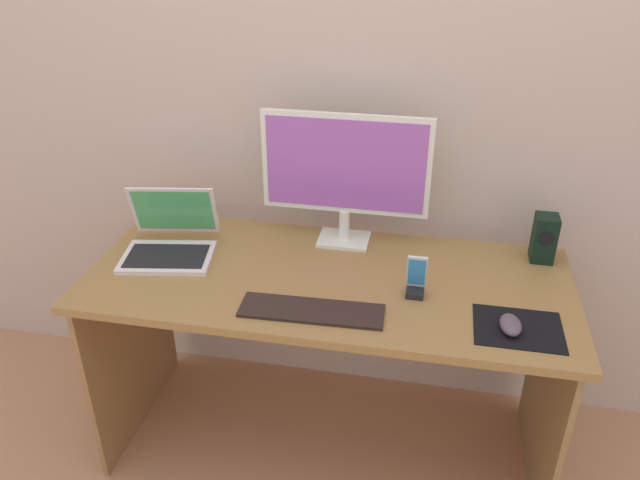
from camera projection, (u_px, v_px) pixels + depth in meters
The scene contains 10 objects.
ground_plane at pixel (326, 441), 2.37m from camera, with size 8.00×8.00×0.00m, color tan.
wall_back at pixel (350, 89), 2.13m from camera, with size 6.00×0.04×2.50m, color beige.
desk at pixel (327, 313), 2.08m from camera, with size 1.57×0.67×0.74m.
monitor at pixel (345, 171), 2.09m from camera, with size 0.58×0.14×0.47m.
speaker_right at pixel (544, 238), 2.07m from camera, with size 0.07×0.08×0.16m.
laptop at pixel (170, 241), 2.13m from camera, with size 0.35×0.33×0.22m.
keyboard_external at pixel (312, 311), 1.83m from camera, with size 0.43×0.12×0.01m, color black.
mousepad at pixel (518, 328), 1.76m from camera, with size 0.25×0.20×0.00m, color black.
mouse at pixel (511, 325), 1.74m from camera, with size 0.06×0.10×0.04m, color #574752.
phone_in_dock at pixel (416, 281), 1.90m from camera, with size 0.06×0.06×0.14m.
Camera 1 is at (0.31, -1.68, 1.81)m, focal length 34.72 mm.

